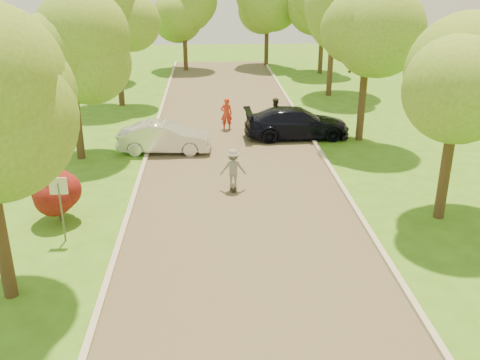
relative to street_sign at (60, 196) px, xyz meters
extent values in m
plane|color=#3D6A19|center=(5.80, -4.00, -1.56)|extent=(100.00, 100.00, 0.00)
cube|color=#4C4438|center=(5.80, 4.00, -1.56)|extent=(8.00, 60.00, 0.01)
cube|color=#B2AD9E|center=(1.75, 4.00, -1.50)|extent=(0.18, 60.00, 0.12)
cube|color=#B2AD9E|center=(9.85, 4.00, -1.50)|extent=(0.18, 60.00, 0.12)
cylinder|color=#59595E|center=(0.00, 0.00, -0.56)|extent=(0.06, 0.06, 2.00)
cube|color=white|center=(0.00, 0.00, 0.34)|extent=(0.55, 0.04, 0.55)
cylinder|color=#382619|center=(-0.50, 1.50, -1.21)|extent=(0.12, 0.12, 0.70)
sphere|color=#590F0F|center=(-0.50, 1.50, -0.46)|extent=(1.70, 1.70, 1.70)
cylinder|color=#382619|center=(-0.70, -3.00, 0.24)|extent=(0.36, 0.36, 3.60)
sphere|color=olive|center=(-0.01, -3.00, 4.11)|extent=(3.45, 3.45, 3.45)
cylinder|color=#382619|center=(-1.20, 8.00, 0.01)|extent=(0.36, 0.36, 3.15)
sphere|color=olive|center=(-1.20, 8.00, 2.85)|extent=(4.20, 4.20, 4.20)
sphere|color=olive|center=(-0.57, 8.00, 3.48)|extent=(3.15, 3.15, 3.15)
cylinder|color=#382619|center=(-0.80, 18.00, 0.35)|extent=(0.36, 0.36, 3.83)
sphere|color=olive|center=(-0.80, 18.00, 3.70)|extent=(4.80, 4.80, 4.80)
sphere|color=olive|center=(-0.08, 18.00, 4.42)|extent=(3.60, 3.60, 3.60)
cylinder|color=#382619|center=(12.60, 1.00, 0.35)|extent=(0.36, 0.36, 3.83)
sphere|color=olive|center=(12.60, 1.00, 3.76)|extent=(5.00, 5.00, 5.00)
cylinder|color=#382619|center=(12.20, 10.00, 0.12)|extent=(0.36, 0.36, 3.38)
sphere|color=olive|center=(12.20, 10.00, 3.13)|extent=(4.40, 4.40, 4.40)
sphere|color=olive|center=(12.86, 10.00, 3.79)|extent=(3.30, 3.30, 3.30)
cylinder|color=#382619|center=(12.80, 20.00, 0.46)|extent=(0.36, 0.36, 4.05)
sphere|color=olive|center=(12.80, 20.00, 4.05)|extent=(5.20, 5.20, 5.20)
cylinder|color=#382619|center=(-3.20, 26.00, 0.24)|extent=(0.36, 0.36, 3.60)
sphere|color=olive|center=(-3.20, 26.00, 3.54)|extent=(5.00, 5.00, 5.00)
sphere|color=olive|center=(-2.45, 26.00, 4.29)|extent=(3.75, 3.75, 3.75)
cylinder|color=#382619|center=(13.80, 28.00, 0.35)|extent=(0.36, 0.36, 3.83)
sphere|color=olive|center=(13.80, 28.00, 3.76)|extent=(5.00, 5.00, 5.00)
cylinder|color=#382619|center=(2.80, 30.00, 0.12)|extent=(0.36, 0.36, 3.38)
sphere|color=olive|center=(2.80, 30.00, 3.25)|extent=(4.80, 4.80, 4.80)
sphere|color=olive|center=(3.52, 30.00, 3.97)|extent=(3.60, 3.60, 3.60)
cylinder|color=#382619|center=(9.80, 32.00, 0.24)|extent=(0.36, 0.36, 3.60)
sphere|color=olive|center=(9.80, 32.00, 3.54)|extent=(5.00, 5.00, 5.00)
imported|color=silver|center=(2.57, 8.66, -0.85)|extent=(4.39, 1.75, 1.42)
imported|color=black|center=(9.10, 10.58, -0.79)|extent=(5.38, 2.31, 1.54)
cube|color=black|center=(5.55, 3.91, -1.47)|extent=(0.23, 0.81, 0.02)
cylinder|color=#BFCC4C|center=(5.62, 4.19, -1.52)|extent=(0.03, 0.06, 0.06)
cylinder|color=#BFCC4C|center=(5.48, 4.19, -1.52)|extent=(0.03, 0.06, 0.06)
cylinder|color=#BFCC4C|center=(5.63, 3.62, -1.52)|extent=(0.03, 0.06, 0.06)
cylinder|color=#BFCC4C|center=(5.48, 3.62, -1.52)|extent=(0.03, 0.06, 0.06)
imported|color=gray|center=(5.55, 3.91, -0.68)|extent=(1.02, 0.59, 1.57)
imported|color=red|center=(5.59, 12.25, -0.71)|extent=(0.65, 0.46, 1.71)
imported|color=#2F3821|center=(8.13, 11.94, -0.69)|extent=(1.04, 0.94, 1.75)
camera|label=1|loc=(4.67, -15.42, 6.60)|focal=40.00mm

